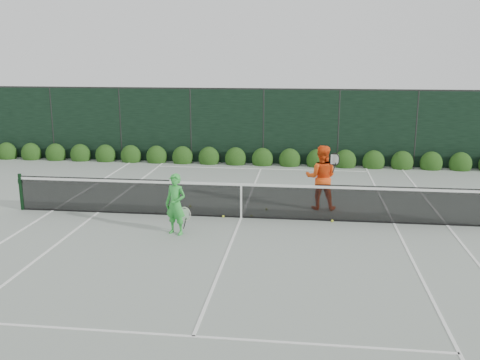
# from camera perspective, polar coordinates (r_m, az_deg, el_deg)

# --- Properties ---
(ground) EXTENTS (80.00, 80.00, 0.00)m
(ground) POSITION_cam_1_polar(r_m,az_deg,el_deg) (14.79, 0.13, -4.05)
(ground) COLOR gray
(ground) RESTS_ON ground
(tennis_net) EXTENTS (12.90, 0.10, 1.07)m
(tennis_net) POSITION_cam_1_polar(r_m,az_deg,el_deg) (14.65, 0.03, -2.06)
(tennis_net) COLOR black
(tennis_net) RESTS_ON ground
(player_woman) EXTENTS (0.68, 0.54, 1.54)m
(player_woman) POSITION_cam_1_polar(r_m,az_deg,el_deg) (13.40, -6.87, -2.58)
(player_woman) COLOR green
(player_woman) RESTS_ON ground
(player_man) EXTENTS (0.97, 0.76, 1.88)m
(player_man) POSITION_cam_1_polar(r_m,az_deg,el_deg) (15.58, 8.66, 0.28)
(player_man) COLOR #FF5115
(player_man) RESTS_ON ground
(court_lines) EXTENTS (11.03, 23.83, 0.01)m
(court_lines) POSITION_cam_1_polar(r_m,az_deg,el_deg) (14.79, 0.13, -4.02)
(court_lines) COLOR white
(court_lines) RESTS_ON ground
(windscreen_fence) EXTENTS (32.00, 21.07, 3.06)m
(windscreen_fence) POSITION_cam_1_polar(r_m,az_deg,el_deg) (11.79, -1.46, -0.96)
(windscreen_fence) COLOR black
(windscreen_fence) RESTS_ON ground
(hedge_row) EXTENTS (31.66, 0.65, 0.94)m
(hedge_row) POSITION_cam_1_polar(r_m,az_deg,el_deg) (21.64, 2.41, 2.22)
(hedge_row) COLOR #14370F
(hedge_row) RESTS_ON ground
(tennis_balls) EXTENTS (4.17, 0.99, 0.07)m
(tennis_balls) POSITION_cam_1_polar(r_m,az_deg,el_deg) (15.05, 1.25, -3.60)
(tennis_balls) COLOR yellow
(tennis_balls) RESTS_ON ground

